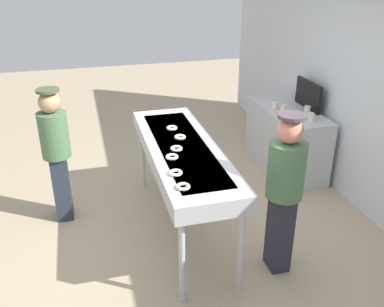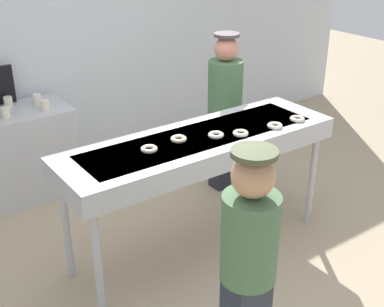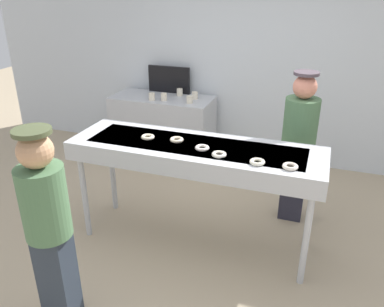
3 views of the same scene
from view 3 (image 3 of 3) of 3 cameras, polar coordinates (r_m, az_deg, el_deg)
ground_plane at (r=3.97m, az=0.42°, el=-12.50°), size 16.00×16.00×0.00m
back_wall at (r=5.42m, az=8.33°, el=13.91°), size 8.00×0.12×2.87m
fryer_conveyor at (r=3.50m, az=0.46°, el=-0.07°), size 2.29×0.70×1.03m
sugar_donut_0 at (r=3.53m, az=-2.26°, el=2.04°), size 0.15×0.15×0.03m
sugar_donut_1 at (r=3.24m, az=3.99°, el=-0.14°), size 0.15×0.15×0.03m
sugar_donut_2 at (r=3.12m, az=14.22°, el=-1.85°), size 0.17×0.17×0.03m
sugar_donut_3 at (r=3.36m, az=1.50°, el=0.83°), size 0.16×0.16×0.03m
sugar_donut_4 at (r=3.61m, az=-6.51°, el=2.42°), size 0.16×0.16×0.03m
sugar_donut_5 at (r=3.14m, az=9.56°, el=-1.23°), size 0.15×0.15×0.03m
worker_baker at (r=4.04m, az=15.38°, el=1.92°), size 0.34×0.34×1.59m
customer_waiting at (r=2.83m, az=-20.34°, el=-9.74°), size 0.31×0.31×1.55m
prep_counter at (r=5.58m, az=-4.28°, el=3.84°), size 1.41×0.63×0.89m
paper_cup_0 at (r=5.28m, az=-4.14°, el=8.31°), size 0.08×0.08×0.10m
paper_cup_1 at (r=5.49m, az=-1.83°, el=8.99°), size 0.08×0.08×0.10m
paper_cup_2 at (r=5.30m, az=-5.92°, el=8.31°), size 0.08×0.08×0.10m
paper_cup_3 at (r=5.33m, az=0.42°, el=8.52°), size 0.08×0.08×0.10m
paper_cup_4 at (r=5.14m, az=-0.35°, el=7.93°), size 0.08×0.08×0.10m
menu_display at (r=5.63m, az=-3.39°, el=10.79°), size 0.62×0.04×0.38m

